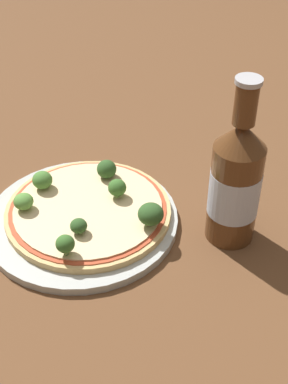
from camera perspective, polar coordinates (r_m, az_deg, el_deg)
name	(u,v)px	position (r m, az deg, el deg)	size (l,w,h in m)	color
ground_plane	(83,223)	(0.77, -6.58, -3.27)	(3.00, 3.00, 0.00)	brown
plate	(85,218)	(0.76, -6.27, -2.82)	(0.27, 0.27, 0.01)	#B2B7B2
pizza	(88,210)	(0.76, -5.95, -1.97)	(0.23, 0.23, 0.01)	tan
broccoli_floret_0	(42,180)	(0.79, -10.79, 1.26)	(0.03, 0.03, 0.03)	#7A9E5B
broccoli_floret_1	(23,201)	(0.76, -12.73, -0.99)	(0.03, 0.03, 0.02)	#7A9E5B
broccoli_floret_2	(118,188)	(0.76, -2.84, 0.41)	(0.03, 0.03, 0.03)	#7A9E5B
broccoli_floret_3	(107,169)	(0.80, -4.01, 2.45)	(0.03, 0.03, 0.03)	#7A9E5B
broccoli_floret_4	(151,214)	(0.71, 0.73, -2.38)	(0.03, 0.03, 0.03)	#7A9E5B
broccoli_floret_5	(79,226)	(0.71, -6.99, -3.62)	(0.02, 0.02, 0.02)	#7A9E5B
broccoli_floret_6	(65,244)	(0.68, -8.40, -5.51)	(0.02, 0.02, 0.03)	#7A9E5B
beer_bottle	(235,182)	(0.70, 9.72, 1.04)	(0.07, 0.07, 0.24)	#563319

